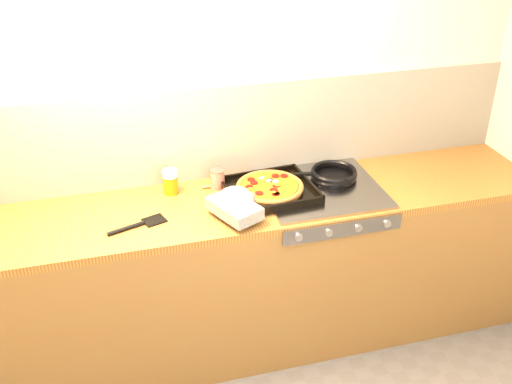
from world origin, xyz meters
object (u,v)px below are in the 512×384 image
object	(u,v)px
pizza_on_tray	(260,193)
juice_glass	(171,182)
frying_pan	(333,174)
tomato_can	(217,179)

from	to	relation	value
pizza_on_tray	juice_glass	bearing A→B (deg)	154.83
juice_glass	frying_pan	bearing A→B (deg)	-6.07
tomato_can	juice_glass	bearing A→B (deg)	177.16
frying_pan	juice_glass	xyz separation A→B (m)	(-0.84, 0.09, 0.03)
frying_pan	juice_glass	bearing A→B (deg)	173.93
juice_glass	tomato_can	bearing A→B (deg)	-2.84
pizza_on_tray	frying_pan	distance (m)	0.44
tomato_can	frying_pan	bearing A→B (deg)	-7.34
pizza_on_tray	tomato_can	size ratio (longest dim) A/B	5.55
pizza_on_tray	frying_pan	world-z (taller)	pizza_on_tray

